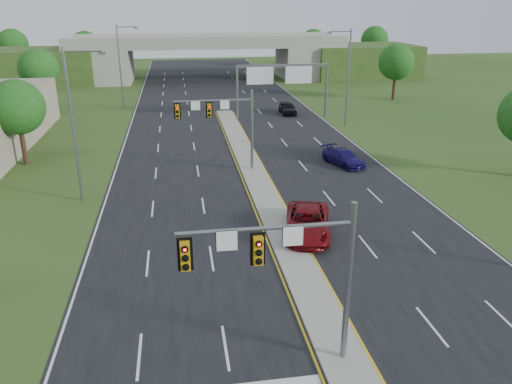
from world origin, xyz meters
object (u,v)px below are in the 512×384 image
Objects in this scene: sign_gantry at (281,76)px; car_far_a at (307,223)px; car_far_c at (288,108)px; signal_mast_far at (225,118)px; overpass at (208,60)px; signal_mast_near at (292,263)px; car_far_b at (344,157)px.

sign_gantry is 33.93m from car_far_a.
car_far_c is at bearing 94.75° from car_far_a.
signal_mast_far is 55.13m from overpass.
signal_mast_near is at bearing -90.00° from signal_mast_far.
overpass reaches higher than car_far_b.
car_far_a reaches higher than car_far_c.
car_far_b is (10.64, 25.32, -4.01)m from signal_mast_near.
car_far_c is at bearing -76.01° from overpass.
car_far_c is (6.61, 35.78, -0.05)m from car_far_a.
signal_mast_near is at bearing -91.62° from overpass.
sign_gantry is 5.31m from car_far_c.
signal_mast_far is at bearing 161.70° from car_far_b.
signal_mast_near is 0.60× the size of sign_gantry.
overpass is at bearing 104.76° from car_far_c.
car_far_a is (3.76, 11.75, -3.88)m from signal_mast_near.
car_far_c is (-0.27, 22.21, 0.08)m from car_far_b.
sign_gantry is (8.95, 44.99, 0.51)m from signal_mast_near.
signal_mast_far is 1.18× the size of car_far_a.
car_far_b is (8.38, -54.76, -2.84)m from overpass.
signal_mast_near is at bearing -101.55° from car_far_c.
car_far_b is at bearing -85.08° from sign_gantry.
signal_mast_near reaches higher than car_far_a.
car_far_b is at bearing 78.34° from car_far_a.
signal_mast_far reaches higher than car_far_a.
sign_gantry is 2.55× the size of car_far_c.
car_far_a is (-5.18, -33.24, -4.39)m from sign_gantry.
car_far_a is 1.24× the size of car_far_b.
sign_gantry is at bearing 96.35° from car_far_a.
signal_mast_far is 0.09× the size of overpass.
overpass is 16.76× the size of car_far_b.
car_far_c is at bearing 65.28° from signal_mast_far.
car_far_a reaches higher than car_far_b.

